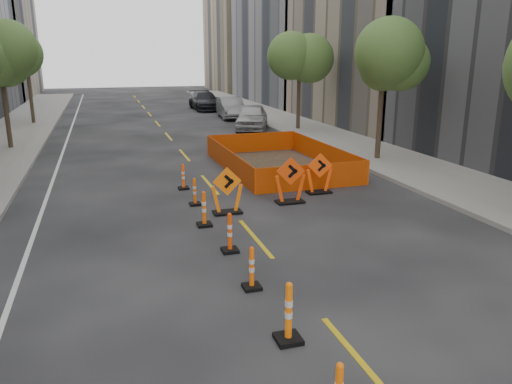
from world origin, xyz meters
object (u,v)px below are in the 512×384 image
object	(u,v)px
channelizer_4	(230,232)
channelizer_5	(204,209)
channelizer_3	(252,268)
parked_car_mid	(231,108)
channelizer_2	(289,312)
channelizer_6	(195,192)
parked_car_near	(252,117)
chevron_sign_right	(319,173)
channelizer_7	(183,177)
chevron_sign_left	(227,190)
parked_car_far	(205,101)
chevron_sign_center	(290,180)

from	to	relation	value
channelizer_4	channelizer_5	bearing A→B (deg)	96.20
channelizer_3	channelizer_4	xyz separation A→B (m)	(0.06, 2.13, 0.04)
parked_car_mid	channelizer_2	bearing A→B (deg)	-97.94
channelizer_6	parked_car_near	bearing A→B (deg)	67.08
channelizer_2	chevron_sign_right	xyz separation A→B (m)	(4.43, 8.65, 0.17)
channelizer_7	chevron_sign_left	size ratio (longest dim) A/B	0.64
channelizer_6	parked_car_far	distance (m)	29.15
parked_car_near	parked_car_mid	bearing A→B (deg)	109.01
chevron_sign_center	parked_car_mid	size ratio (longest dim) A/B	0.33
channelizer_5	channelizer_7	distance (m)	4.25
channelizer_5	channelizer_6	xyz separation A→B (m)	(0.11, 2.13, -0.06)
parked_car_mid	parked_car_near	bearing A→B (deg)	-86.83
channelizer_4	parked_car_near	size ratio (longest dim) A/B	0.21
channelizer_2	channelizer_6	bearing A→B (deg)	90.61
chevron_sign_right	parked_car_far	xyz separation A→B (m)	(1.56, 28.36, 0.06)
channelizer_4	chevron_sign_left	distance (m)	3.16
channelizer_6	parked_car_mid	distance (m)	23.09
chevron_sign_left	chevron_sign_right	xyz separation A→B (m)	(3.71, 1.32, -0.02)
chevron_sign_left	parked_car_mid	size ratio (longest dim) A/B	0.31
channelizer_2	parked_car_far	xyz separation A→B (m)	(5.99, 37.01, 0.23)
channelizer_7	chevron_sign_center	bearing A→B (deg)	-41.70
chevron_sign_left	parked_car_far	xyz separation A→B (m)	(5.27, 29.68, 0.04)
channelizer_2	channelizer_3	size ratio (longest dim) A/B	1.18
channelizer_3	channelizer_7	xyz separation A→B (m)	(-0.11, 8.51, -0.00)
channelizer_2	chevron_sign_left	xyz separation A→B (m)	(0.72, 7.33, 0.19)
chevron_sign_left	parked_car_near	bearing A→B (deg)	72.38
channelizer_4	chevron_sign_right	bearing A→B (deg)	45.00
channelizer_3	chevron_sign_right	xyz separation A→B (m)	(4.46, 6.53, 0.25)
channelizer_7	channelizer_3	bearing A→B (deg)	-89.29
channelizer_3	parked_car_mid	world-z (taller)	parked_car_mid
channelizer_3	parked_car_near	size ratio (longest dim) A/B	0.20
channelizer_3	chevron_sign_left	bearing A→B (deg)	81.83
channelizer_5	parked_car_far	bearing A→B (deg)	78.57
channelizer_7	chevron_sign_center	distance (m)	4.22
channelizer_4	channelizer_5	xyz separation A→B (m)	(-0.23, 2.13, 0.01)
channelizer_6	chevron_sign_right	bearing A→B (deg)	1.86
channelizer_7	channelizer_4	bearing A→B (deg)	-88.54
chevron_sign_right	parked_car_mid	distance (m)	22.02
chevron_sign_center	parked_car_far	bearing A→B (deg)	95.73
channelizer_4	parked_car_far	distance (m)	33.30
channelizer_7	parked_car_mid	bearing A→B (deg)	70.95
parked_car_mid	channelizer_5	bearing A→B (deg)	-101.53
channelizer_6	chevron_sign_center	distance (m)	3.19
chevron_sign_center	channelizer_4	bearing A→B (deg)	-118.19
channelizer_5	channelizer_6	bearing A→B (deg)	86.99
channelizer_3	channelizer_7	size ratio (longest dim) A/B	1.00
channelizer_4	chevron_sign_center	bearing A→B (deg)	50.24
parked_car_near	parked_car_mid	xyz separation A→B (m)	(0.14, 6.22, -0.03)
channelizer_2	parked_car_near	size ratio (longest dim) A/B	0.23
channelizer_7	parked_car_mid	world-z (taller)	parked_car_mid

